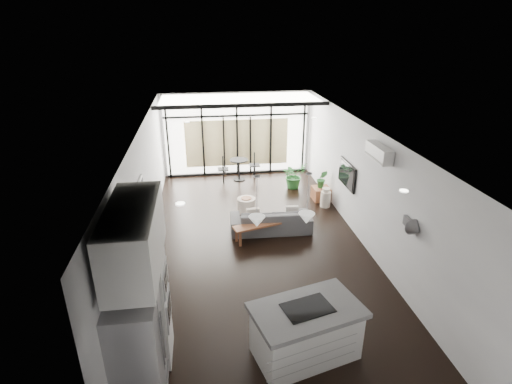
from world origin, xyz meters
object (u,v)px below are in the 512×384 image
object	(u,v)px
sofa	(271,216)
milk_can	(326,197)
island	(306,332)
console_bench	(259,231)
fridge	(137,353)
tv	(347,174)
pouf	(246,205)

from	to	relation	value
sofa	milk_can	distance (m)	2.16
island	console_bench	world-z (taller)	island
sofa	console_bench	world-z (taller)	sofa
console_bench	milk_can	distance (m)	2.68
sofa	console_bench	bearing A→B (deg)	50.66
fridge	console_bench	distance (m)	4.85
sofa	tv	bearing A→B (deg)	-168.72
console_bench	pouf	distance (m)	1.55
fridge	console_bench	xyz separation A→B (m)	(2.28, 4.24, -0.64)
sofa	pouf	size ratio (longest dim) A/B	3.98
fridge	sofa	bearing A→B (deg)	60.40
fridge	milk_can	distance (m)	7.34
island	console_bench	distance (m)	3.76
milk_can	pouf	bearing A→B (deg)	-179.00
fridge	sofa	xyz separation A→B (m)	(2.63, 4.63, -0.45)
sofa	console_bench	xyz separation A→B (m)	(-0.36, -0.40, -0.19)
console_bench	tv	world-z (taller)	tv
pouf	tv	size ratio (longest dim) A/B	0.46
island	fridge	size ratio (longest dim) A/B	0.98
tv	sofa	bearing A→B (deg)	-171.14
tv	console_bench	bearing A→B (deg)	-163.31
pouf	sofa	bearing A→B (deg)	-66.91
sofa	tv	size ratio (longest dim) A/B	1.84
pouf	island	bearing A→B (deg)	-86.58
console_bench	milk_can	world-z (taller)	milk_can
console_bench	pouf	bearing A→B (deg)	78.80
console_bench	pouf	size ratio (longest dim) A/B	2.53
island	fridge	bearing A→B (deg)	176.52
island	fridge	xyz separation A→B (m)	(-2.46, -0.49, 0.40)
fridge	sofa	distance (m)	5.35
sofa	tv	world-z (taller)	tv
island	sofa	size ratio (longest dim) A/B	0.82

